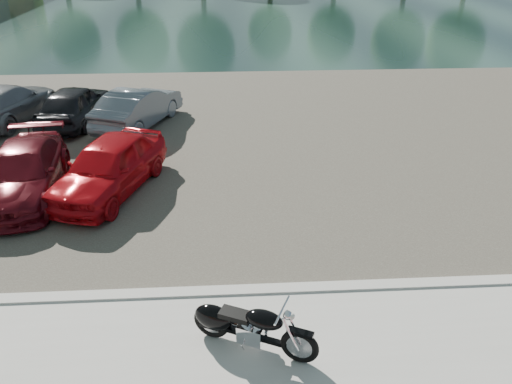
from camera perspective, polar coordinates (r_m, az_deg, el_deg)
ground at (r=9.06m, az=-0.87°, el=-19.67°), size 200.00×200.00×0.00m
kerb at (r=10.47m, az=-1.39°, el=-11.31°), size 60.00×0.30×0.14m
parking_lot at (r=18.36m, az=-2.46°, el=6.58°), size 60.00×18.00×0.04m
river at (r=46.59m, az=-3.28°, el=19.59°), size 120.00×40.00×0.00m
motorcycle at (r=9.01m, az=-1.54°, el=-14.95°), size 2.19×1.18×1.05m
car_3 at (r=15.19m, az=-25.06°, el=2.02°), size 2.45×4.91×1.37m
car_4 at (r=14.54m, az=-16.47°, el=2.83°), size 3.13×4.84×1.53m
car_7 at (r=21.64m, az=-26.56°, el=9.06°), size 3.03×5.27×1.44m
car_8 at (r=20.41m, az=-20.03°, el=9.38°), size 2.22×4.49×1.47m
car_9 at (r=19.47m, az=-13.31°, el=9.43°), size 3.05×4.64×1.44m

